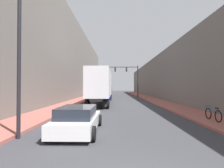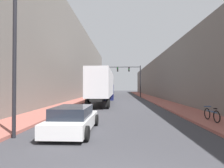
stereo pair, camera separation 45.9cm
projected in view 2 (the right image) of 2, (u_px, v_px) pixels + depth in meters
The scene contains 9 objects.
sidewalk_right at pixel (152, 98), 32.57m from camera, with size 2.81×80.00×0.15m.
sidewalk_left at pixel (87, 98), 33.12m from camera, with size 2.81×80.00×0.15m.
building_right at pixel (175, 77), 32.43m from camera, with size 6.00×80.00×8.12m.
building_left at pixel (65, 60), 33.43m from camera, with size 6.00×80.00×14.64m.
semi_truck at pixel (103, 86), 23.53m from camera, with size 2.44×14.53×4.25m.
sedan_car at pixel (73, 120), 8.62m from camera, with size 2.09×4.22×1.28m.
traffic_signal_gantry at pixel (132, 75), 37.08m from camera, with size 7.34×0.35×6.75m.
street_lamp at pixel (15, 38), 7.69m from camera, with size 0.44×0.44×6.82m.
parked_bicycle at pixel (212, 115), 10.61m from camera, with size 0.44×1.83×0.86m.
Camera 2 is at (0.15, -2.91, 2.23)m, focal length 28.00 mm.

